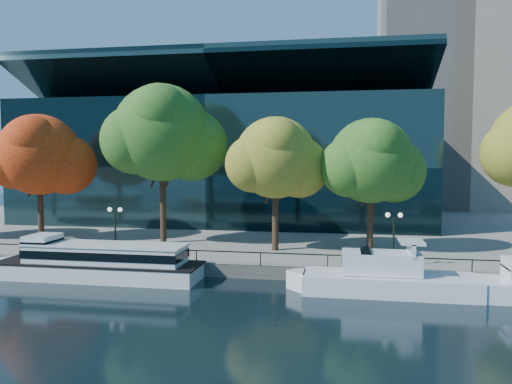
% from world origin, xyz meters
% --- Properties ---
extents(ground, '(160.00, 160.00, 0.00)m').
position_xyz_m(ground, '(0.00, 0.00, 0.00)').
color(ground, black).
rests_on(ground, ground).
extents(promenade, '(90.00, 67.08, 1.00)m').
position_xyz_m(promenade, '(0.00, 36.38, 0.50)').
color(promenade, slate).
rests_on(promenade, ground).
extents(railing, '(88.20, 0.08, 0.99)m').
position_xyz_m(railing, '(0.00, 3.25, 1.94)').
color(railing, black).
rests_on(railing, promenade).
extents(convention_building, '(50.00, 24.57, 21.43)m').
position_xyz_m(convention_building, '(-4.00, 31.79, 8.51)').
color(convention_building, black).
rests_on(convention_building, ground).
extents(office_tower, '(22.50, 22.50, 65.90)m').
position_xyz_m(office_tower, '(28.00, 55.00, 33.02)').
color(office_tower, tan).
rests_on(office_tower, ground).
extents(tour_boat, '(16.95, 3.78, 3.22)m').
position_xyz_m(tour_boat, '(-7.28, 0.99, 1.37)').
color(tour_boat, silver).
rests_on(tour_boat, ground).
extents(cruiser_near, '(12.61, 3.25, 3.65)m').
position_xyz_m(cruiser_near, '(13.65, 0.48, 1.14)').
color(cruiser_near, white).
rests_on(cruiser_near, ground).
extents(tree_1, '(9.89, 8.11, 12.31)m').
position_xyz_m(tree_1, '(-18.18, 11.17, 9.18)').
color(tree_1, black).
rests_on(tree_1, promenade).
extents(tree_2, '(11.39, 9.34, 14.94)m').
position_xyz_m(tree_2, '(-5.53, 11.33, 11.19)').
color(tree_2, black).
rests_on(tree_2, promenade).
extents(tree_3, '(8.86, 7.26, 11.61)m').
position_xyz_m(tree_3, '(5.40, 9.49, 8.91)').
color(tree_3, black).
rests_on(tree_3, promenade).
extents(tree_4, '(9.12, 7.48, 11.46)m').
position_xyz_m(tree_4, '(13.52, 10.48, 8.64)').
color(tree_4, black).
rests_on(tree_4, promenade).
extents(lamp_1, '(1.26, 0.36, 4.03)m').
position_xyz_m(lamp_1, '(-7.24, 4.50, 3.98)').
color(lamp_1, black).
rests_on(lamp_1, promenade).
extents(lamp_2, '(1.26, 0.36, 4.03)m').
position_xyz_m(lamp_2, '(14.77, 4.50, 3.98)').
color(lamp_2, black).
rests_on(lamp_2, promenade).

